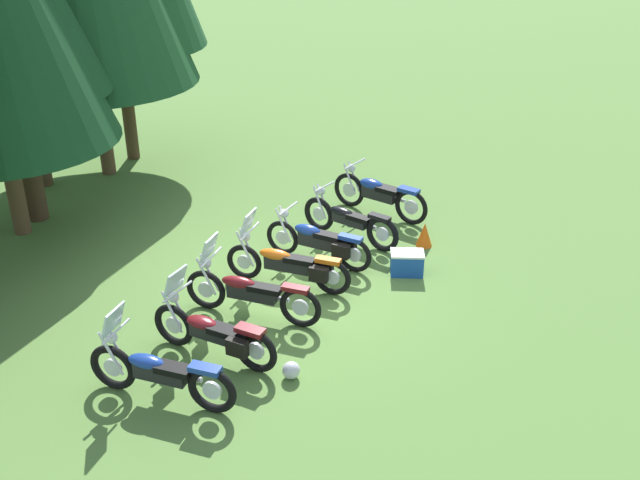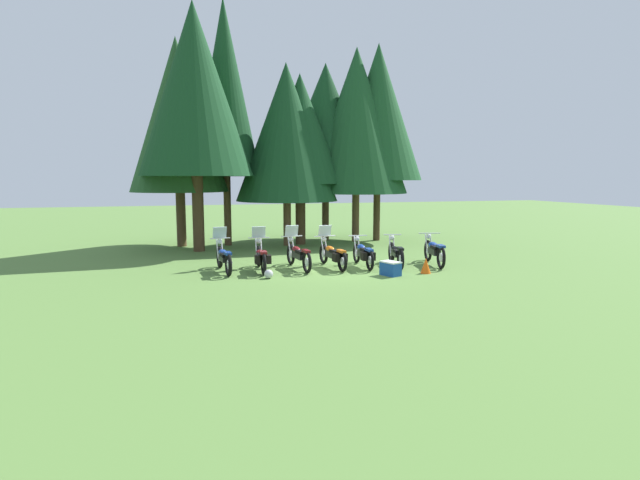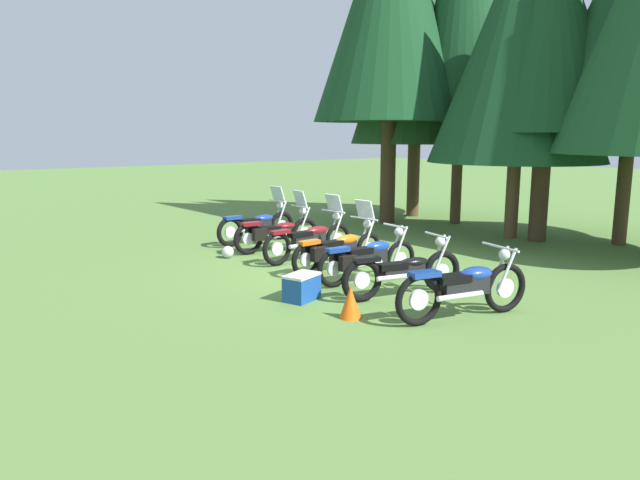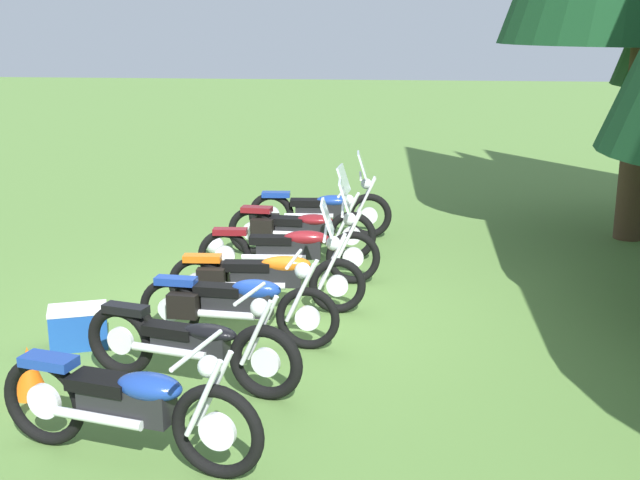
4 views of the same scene
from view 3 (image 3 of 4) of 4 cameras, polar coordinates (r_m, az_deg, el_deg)
ground_plane at (r=11.52m, az=1.48°, el=-2.97°), size 80.00×80.00×0.00m
motorcycle_0 at (r=14.41m, az=-6.10°, el=1.53°), size 0.65×2.27×1.37m
motorcycle_1 at (r=13.34m, az=-4.30°, el=0.82°), size 0.69×2.19×1.37m
motorcycle_2 at (r=12.38m, az=-0.96°, el=0.17°), size 0.73×2.39×1.36m
motorcycle_3 at (r=11.40m, az=1.73°, el=-0.79°), size 0.76×2.33×1.35m
motorcycle_4 at (r=10.55m, az=4.58°, el=-1.75°), size 0.66×2.19×0.99m
motorcycle_5 at (r=9.67m, az=8.20°, el=-3.05°), size 0.76×2.20×1.01m
motorcycle_6 at (r=8.69m, az=13.97°, el=-4.43°), size 0.82×2.26×1.03m
pine_tree_0 at (r=19.47m, az=9.48°, el=18.69°), size 4.10×4.10×8.74m
pine_tree_1 at (r=17.96m, az=6.99°, el=22.05°), size 4.43×4.43×9.69m
pine_tree_3 at (r=15.83m, az=19.09°, el=17.76°), size 4.38×4.38×7.77m
pine_tree_4 at (r=15.65m, az=21.60°, el=18.29°), size 3.72×3.72×7.39m
pine_tree_5 at (r=15.97m, az=28.80°, el=18.98°), size 4.59×4.59×8.14m
picnic_cooler at (r=9.44m, az=-1.80°, el=-4.61°), size 0.57×0.69×0.43m
traffic_cone at (r=8.53m, az=2.99°, el=-6.09°), size 0.32×0.32×0.48m
dropped_helmet at (r=12.78m, az=-9.00°, el=-1.17°), size 0.26×0.26×0.26m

